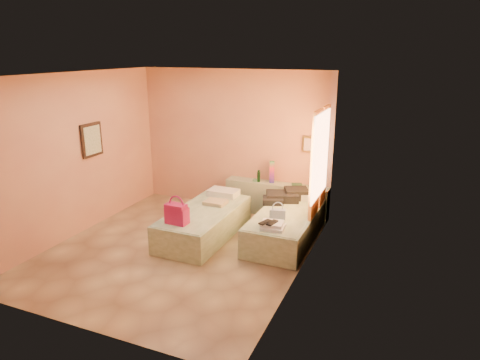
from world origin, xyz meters
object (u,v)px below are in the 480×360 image
object	(u,v)px
bed_left	(204,223)
blue_handbag	(277,214)
magenta_handbag	(177,214)
green_book	(297,185)
flower_vase	(315,181)
water_bottle	(259,176)
towel_stack	(273,226)
headboard_ledge	(276,199)
bed_right	(286,226)

from	to	relation	value
bed_left	blue_handbag	distance (m)	1.35
magenta_handbag	green_book	bearing A→B (deg)	61.62
bed_left	flower_vase	distance (m)	2.24
flower_vase	blue_handbag	bearing A→B (deg)	-101.80
water_bottle	green_book	distance (m)	0.77
towel_stack	green_book	bearing A→B (deg)	93.99
bed_left	towel_stack	xyz separation A→B (m)	(1.36, -0.32, 0.30)
water_bottle	blue_handbag	bearing A→B (deg)	-58.46
bed_left	blue_handbag	xyz separation A→B (m)	(1.30, 0.08, 0.33)
headboard_ledge	green_book	distance (m)	0.53
bed_right	blue_handbag	distance (m)	0.48
flower_vase	towel_stack	size ratio (longest dim) A/B	0.83
water_bottle	headboard_ledge	bearing A→B (deg)	6.78
flower_vase	blue_handbag	xyz separation A→B (m)	(-0.29, -1.39, -0.21)
bed_right	green_book	size ratio (longest dim) A/B	10.35
headboard_ledge	bed_left	distance (m)	1.70
water_bottle	magenta_handbag	xyz separation A→B (m)	(-0.59, -2.14, -0.10)
magenta_handbag	headboard_ledge	bearing A→B (deg)	69.57
green_book	flower_vase	world-z (taller)	flower_vase
bed_right	flower_vase	distance (m)	1.20
magenta_handbag	bed_left	bearing A→B (deg)	84.08
water_bottle	blue_handbag	world-z (taller)	water_bottle
bed_left	bed_right	xyz separation A→B (m)	(1.36, 0.42, 0.00)
water_bottle	magenta_handbag	size ratio (longest dim) A/B	0.64
bed_right	bed_left	bearing A→B (deg)	-162.37
bed_right	magenta_handbag	world-z (taller)	magenta_handbag
water_bottle	blue_handbag	size ratio (longest dim) A/B	0.88
blue_handbag	bed_left	bearing A→B (deg)	167.99
blue_handbag	bed_right	bearing A→B (deg)	64.49
green_book	blue_handbag	bearing A→B (deg)	-105.86
flower_vase	towel_stack	bearing A→B (deg)	-97.28
green_book	towel_stack	world-z (taller)	green_book
flower_vase	bed_right	bearing A→B (deg)	-102.44
bed_right	blue_handbag	world-z (taller)	blue_handbag
green_book	towel_stack	xyz separation A→B (m)	(0.13, -1.82, -0.12)
blue_handbag	flower_vase	bearing A→B (deg)	62.52
bed_right	flower_vase	size ratio (longest dim) A/B	6.92
headboard_ledge	bed_left	world-z (taller)	headboard_ledge
bed_left	flower_vase	xyz separation A→B (m)	(1.59, 1.47, 0.54)
blue_handbag	towel_stack	world-z (taller)	blue_handbag
water_bottle	towel_stack	xyz separation A→B (m)	(0.89, -1.75, -0.21)
towel_stack	headboard_ledge	bearing A→B (deg)	106.34
bed_left	water_bottle	size ratio (longest dim) A/B	8.78
green_book	magenta_handbag	size ratio (longest dim) A/B	0.55
headboard_ledge	green_book	world-z (taller)	green_book
water_bottle	bed_right	bearing A→B (deg)	-48.68
headboard_ledge	flower_vase	distance (m)	0.89
headboard_ledge	magenta_handbag	distance (m)	2.40
water_bottle	flower_vase	size ratio (longest dim) A/B	0.79
headboard_ledge	magenta_handbag	xyz separation A→B (m)	(-0.95, -2.18, 0.34)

